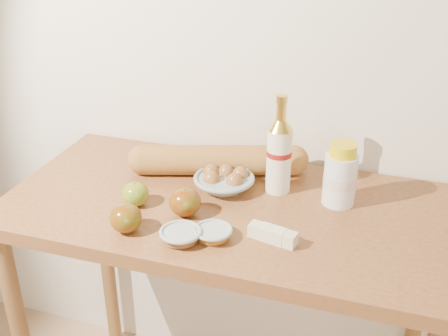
{
  "coord_description": "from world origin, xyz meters",
  "views": [
    {
      "loc": [
        0.39,
        -0.06,
        1.67
      ],
      "look_at": [
        0.0,
        1.15,
        1.02
      ],
      "focal_mm": 45.0,
      "sensor_mm": 36.0,
      "label": 1
    }
  ],
  "objects_px": {
    "table": "(227,241)",
    "baguette": "(218,160)",
    "cream_bottle": "(340,176)",
    "egg_bowl": "(224,180)",
    "bourbon_bottle": "(279,154)"
  },
  "relations": [
    {
      "from": "cream_bottle",
      "to": "table",
      "type": "bearing_deg",
      "value": -141.6
    },
    {
      "from": "egg_bowl",
      "to": "baguette",
      "type": "bearing_deg",
      "value": 119.36
    },
    {
      "from": "cream_bottle",
      "to": "egg_bowl",
      "type": "bearing_deg",
      "value": -156.79
    },
    {
      "from": "table",
      "to": "bourbon_bottle",
      "type": "xyz_separation_m",
      "value": [
        0.11,
        0.11,
        0.24
      ]
    },
    {
      "from": "table",
      "to": "cream_bottle",
      "type": "xyz_separation_m",
      "value": [
        0.28,
        0.09,
        0.2
      ]
    },
    {
      "from": "cream_bottle",
      "to": "egg_bowl",
      "type": "relative_size",
      "value": 0.89
    },
    {
      "from": "bourbon_bottle",
      "to": "cream_bottle",
      "type": "relative_size",
      "value": 1.62
    },
    {
      "from": "bourbon_bottle",
      "to": "cream_bottle",
      "type": "distance_m",
      "value": 0.17
    },
    {
      "from": "egg_bowl",
      "to": "table",
      "type": "bearing_deg",
      "value": -66.25
    },
    {
      "from": "baguette",
      "to": "table",
      "type": "bearing_deg",
      "value": -80.77
    },
    {
      "from": "table",
      "to": "baguette",
      "type": "height_order",
      "value": "baguette"
    },
    {
      "from": "cream_bottle",
      "to": "egg_bowl",
      "type": "distance_m",
      "value": 0.32
    },
    {
      "from": "bourbon_bottle",
      "to": "baguette",
      "type": "bearing_deg",
      "value": -169.73
    },
    {
      "from": "bourbon_bottle",
      "to": "egg_bowl",
      "type": "xyz_separation_m",
      "value": [
        -0.14,
        -0.03,
        -0.09
      ]
    },
    {
      "from": "egg_bowl",
      "to": "baguette",
      "type": "height_order",
      "value": "baguette"
    }
  ]
}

